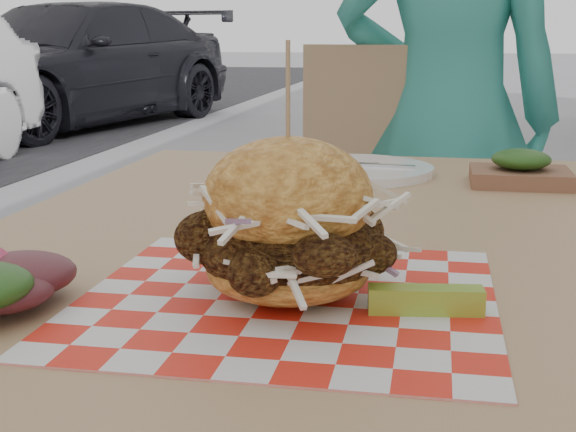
# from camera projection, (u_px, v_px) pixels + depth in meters

# --- Properties ---
(diner) EXTENTS (0.57, 0.38, 1.55)m
(diner) POSITION_uv_depth(u_px,v_px,m) (447.00, 117.00, 1.99)
(diner) COLOR teal
(diner) RESTS_ON ground
(car_dark) EXTENTS (2.91, 4.81, 1.30)m
(car_dark) POSITION_uv_depth(u_px,v_px,m) (67.00, 64.00, 8.44)
(car_dark) COLOR black
(car_dark) RESTS_ON ground
(patio_table) EXTENTS (0.80, 1.20, 0.75)m
(patio_table) POSITION_uv_depth(u_px,v_px,m) (317.00, 291.00, 0.98)
(patio_table) COLOR tan
(patio_table) RESTS_ON ground
(patio_chair) EXTENTS (0.51, 0.52, 0.95)m
(patio_chair) POSITION_uv_depth(u_px,v_px,m) (387.00, 210.00, 1.98)
(patio_chair) COLOR tan
(patio_chair) RESTS_ON ground
(paper_liner) EXTENTS (0.36, 0.36, 0.00)m
(paper_liner) POSITION_uv_depth(u_px,v_px,m) (288.00, 298.00, 0.71)
(paper_liner) COLOR red
(paper_liner) RESTS_ON patio_table
(sandwich) EXTENTS (0.19, 0.19, 0.22)m
(sandwich) POSITION_uv_depth(u_px,v_px,m) (288.00, 229.00, 0.69)
(sandwich) COLOR gold
(sandwich) RESTS_ON paper_liner
(pickle_spear) EXTENTS (0.10, 0.03, 0.02)m
(pickle_spear) POSITION_uv_depth(u_px,v_px,m) (426.00, 300.00, 0.66)
(pickle_spear) COLOR #87AB31
(pickle_spear) RESTS_ON paper_liner
(place_setting) EXTENTS (0.27, 0.27, 0.02)m
(place_setting) POSITION_uv_depth(u_px,v_px,m) (352.00, 170.00, 1.33)
(place_setting) COLOR white
(place_setting) RESTS_ON patio_table
(kraft_tray) EXTENTS (0.15, 0.12, 0.06)m
(kraft_tray) POSITION_uv_depth(u_px,v_px,m) (521.00, 170.00, 1.23)
(kraft_tray) COLOR brown
(kraft_tray) RESTS_ON patio_table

